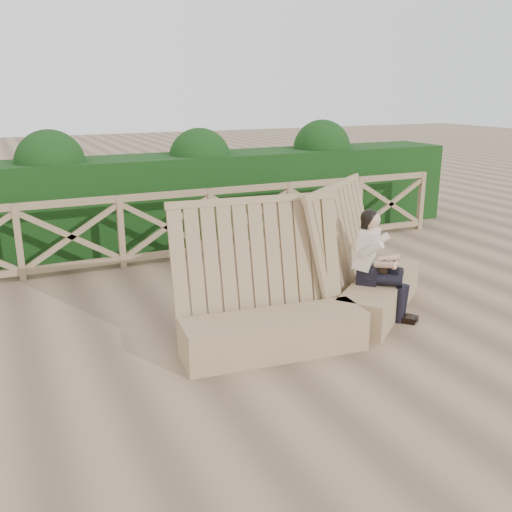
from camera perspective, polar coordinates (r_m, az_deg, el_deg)
name	(u,v)px	position (r m, az deg, el deg)	size (l,w,h in m)	color
ground	(266,349)	(6.03, 1.00, -9.30)	(60.00, 60.00, 0.00)	brown
bench	(327,296)	(6.44, 7.07, -3.96)	(3.55, 1.81, 1.55)	#977B56
woman	(376,260)	(6.78, 11.88, -0.41)	(0.69, 0.77, 1.29)	black
guardrail	(167,227)	(8.95, -8.90, 2.91)	(10.10, 0.09, 1.10)	olive
hedge	(146,201)	(10.04, -10.92, 5.43)	(12.00, 1.20, 1.50)	black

